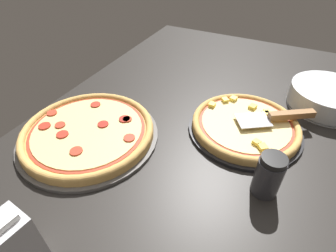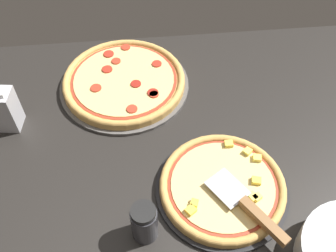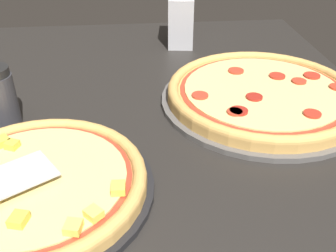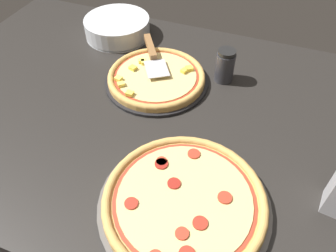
% 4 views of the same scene
% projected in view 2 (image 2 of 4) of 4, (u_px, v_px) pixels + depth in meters
% --- Properties ---
extents(ground_plane, '(1.50, 1.01, 0.04)m').
position_uv_depth(ground_plane, '(208.00, 155.00, 1.08)').
color(ground_plane, black).
extents(pizza_pan_front, '(0.33, 0.33, 0.01)m').
position_uv_depth(pizza_pan_front, '(222.00, 189.00, 0.99)').
color(pizza_pan_front, black).
rests_on(pizza_pan_front, ground_plane).
extents(pizza_front, '(0.31, 0.31, 0.03)m').
position_uv_depth(pizza_front, '(223.00, 186.00, 0.97)').
color(pizza_front, tan).
rests_on(pizza_front, pizza_pan_front).
extents(pizza_pan_back, '(0.40, 0.40, 0.01)m').
position_uv_depth(pizza_pan_back, '(125.00, 85.00, 1.22)').
color(pizza_pan_back, '#565451').
rests_on(pizza_pan_back, ground_plane).
extents(pizza_back, '(0.37, 0.37, 0.03)m').
position_uv_depth(pizza_back, '(124.00, 80.00, 1.20)').
color(pizza_back, tan).
rests_on(pizza_back, pizza_pan_back).
extents(serving_spatula, '(0.16, 0.22, 0.02)m').
position_uv_depth(serving_spatula, '(256.00, 214.00, 0.90)').
color(serving_spatula, '#B7B7BC').
rests_on(serving_spatula, pizza_front).
extents(parmesan_shaker, '(0.06, 0.06, 0.11)m').
position_uv_depth(parmesan_shaker, '(144.00, 222.00, 0.88)').
color(parmesan_shaker, '#333338').
rests_on(parmesan_shaker, ground_plane).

